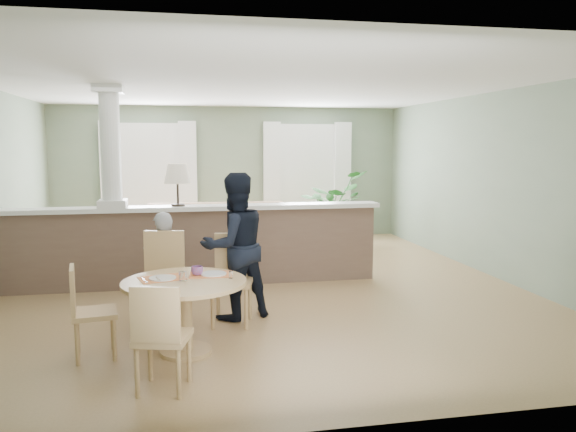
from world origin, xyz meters
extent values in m
plane|color=tan|center=(0.00, 0.00, 0.00)|extent=(8.00, 8.00, 0.00)
cube|color=gray|center=(0.00, 4.00, 1.35)|extent=(7.00, 0.02, 2.70)
cube|color=gray|center=(3.50, 0.00, 1.35)|extent=(0.02, 8.00, 2.70)
cube|color=gray|center=(0.00, -4.00, 1.35)|extent=(7.00, 0.02, 2.70)
cube|color=white|center=(0.00, 0.00, 2.70)|extent=(7.00, 8.00, 0.02)
cube|color=white|center=(-1.60, 3.97, 1.55)|extent=(1.10, 0.02, 1.50)
cube|color=white|center=(-1.60, 3.94, 1.55)|extent=(1.22, 0.04, 1.62)
cube|color=white|center=(1.60, 3.97, 1.55)|extent=(1.10, 0.02, 1.50)
cube|color=white|center=(1.60, 3.94, 1.55)|extent=(1.22, 0.04, 1.62)
cube|color=white|center=(-2.35, 3.88, 1.25)|extent=(0.35, 0.10, 2.30)
cube|color=white|center=(-0.85, 3.88, 1.25)|extent=(0.35, 0.10, 2.30)
cube|color=white|center=(0.85, 3.88, 1.25)|extent=(0.35, 0.10, 2.30)
cube|color=white|center=(2.35, 3.88, 1.25)|extent=(0.35, 0.10, 2.30)
cube|color=brown|center=(-0.90, 0.20, 0.53)|extent=(5.20, 0.22, 1.05)
cube|color=white|center=(-0.90, 0.20, 1.08)|extent=(5.32, 0.36, 0.06)
cube|color=white|center=(-1.90, 0.20, 1.16)|extent=(0.36, 0.36, 0.10)
cylinder|color=white|center=(-1.90, 0.20, 1.91)|extent=(0.26, 0.26, 1.39)
cube|color=white|center=(-1.90, 0.20, 2.65)|extent=(0.38, 0.38, 0.10)
cylinder|color=black|center=(-1.05, 0.20, 1.12)|extent=(0.18, 0.18, 0.03)
cylinder|color=black|center=(-1.05, 0.20, 1.28)|extent=(0.03, 0.03, 0.28)
cone|color=beige|center=(-1.05, 0.20, 1.55)|extent=(0.36, 0.36, 0.26)
imported|color=brown|center=(-0.40, 2.09, 0.46)|extent=(3.20, 1.35, 0.92)
imported|color=#285C25|center=(1.90, 3.00, 0.72)|extent=(1.70, 1.71, 1.44)
cylinder|color=tan|center=(-1.00, -2.36, 0.02)|extent=(0.48, 0.48, 0.04)
cylinder|color=tan|center=(-1.00, -2.36, 0.35)|extent=(0.13, 0.13, 0.62)
cylinder|color=tan|center=(-1.00, -2.36, 0.67)|extent=(1.14, 1.14, 0.04)
cube|color=#C84A2D|center=(-1.21, -2.25, 0.70)|extent=(0.47, 0.39, 0.01)
cube|color=#C84A2D|center=(-0.75, -2.18, 0.70)|extent=(0.43, 0.33, 0.01)
cylinder|color=white|center=(-1.20, -2.27, 0.70)|extent=(0.25, 0.25, 0.01)
cylinder|color=white|center=(-0.73, -2.19, 0.70)|extent=(0.25, 0.25, 0.01)
cylinder|color=white|center=(-1.02, -2.38, 0.74)|extent=(0.07, 0.07, 0.08)
cube|color=silver|center=(-1.24, -2.33, 0.71)|extent=(0.06, 0.16, 0.00)
cube|color=silver|center=(-1.36, -2.33, 0.70)|extent=(0.07, 0.20, 0.00)
cylinder|color=white|center=(-0.57, -2.36, 0.73)|extent=(0.04, 0.04, 0.07)
cylinder|color=silver|center=(-0.57, -2.36, 0.77)|extent=(0.04, 0.04, 0.01)
imported|color=#2356A5|center=(-0.88, -2.18, 0.74)|extent=(0.14, 0.14, 0.09)
cube|color=tan|center=(-1.25, -1.56, 0.49)|extent=(0.54, 0.54, 0.05)
cylinder|color=tan|center=(-1.46, -1.70, 0.23)|extent=(0.04, 0.04, 0.47)
cylinder|color=tan|center=(-1.10, -1.77, 0.23)|extent=(0.04, 0.04, 0.47)
cylinder|color=tan|center=(-1.39, -1.34, 0.23)|extent=(0.04, 0.04, 0.47)
cylinder|color=tan|center=(-1.03, -1.41, 0.23)|extent=(0.04, 0.04, 0.47)
cube|color=tan|center=(-1.21, -1.35, 0.76)|extent=(0.43, 0.13, 0.50)
cube|color=tan|center=(-0.50, -1.60, 0.47)|extent=(0.53, 0.53, 0.05)
cylinder|color=tan|center=(-0.71, -1.73, 0.22)|extent=(0.04, 0.04, 0.45)
cylinder|color=tan|center=(-0.37, -1.81, 0.22)|extent=(0.04, 0.04, 0.45)
cylinder|color=tan|center=(-0.63, -1.38, 0.22)|extent=(0.04, 0.04, 0.45)
cylinder|color=tan|center=(-0.29, -1.47, 0.22)|extent=(0.04, 0.04, 0.45)
cube|color=tan|center=(-0.46, -1.40, 0.73)|extent=(0.41, 0.14, 0.48)
cube|color=tan|center=(-1.18, -3.13, 0.43)|extent=(0.49, 0.49, 0.05)
cylinder|color=tan|center=(-0.99, -3.02, 0.20)|extent=(0.04, 0.04, 0.41)
cylinder|color=tan|center=(-1.30, -2.94, 0.20)|extent=(0.04, 0.04, 0.41)
cylinder|color=tan|center=(-1.07, -3.33, 0.20)|extent=(0.04, 0.04, 0.41)
cylinder|color=tan|center=(-1.38, -3.25, 0.20)|extent=(0.04, 0.04, 0.41)
cube|color=tan|center=(-1.23, -3.31, 0.66)|extent=(0.38, 0.13, 0.44)
cube|color=tan|center=(-1.81, -2.31, 0.41)|extent=(0.44, 0.44, 0.05)
cylinder|color=tan|center=(-1.63, -2.44, 0.20)|extent=(0.04, 0.04, 0.40)
cylinder|color=tan|center=(-1.68, -2.14, 0.20)|extent=(0.04, 0.04, 0.40)
cylinder|color=tan|center=(-1.94, -2.49, 0.20)|extent=(0.04, 0.04, 0.40)
cylinder|color=tan|center=(-1.99, -2.18, 0.20)|extent=(0.04, 0.04, 0.40)
cube|color=tan|center=(-1.98, -2.34, 0.64)|extent=(0.09, 0.37, 0.42)
imported|color=gray|center=(-1.22, -1.22, 0.60)|extent=(0.46, 0.32, 1.20)
imported|color=black|center=(-0.44, -1.37, 0.82)|extent=(0.96, 0.87, 1.63)
camera|label=1|loc=(-1.03, -7.49, 1.93)|focal=35.00mm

